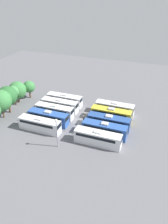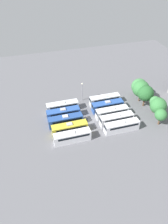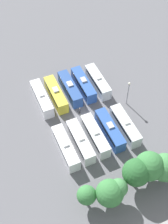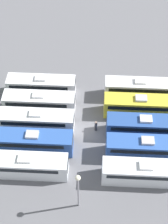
% 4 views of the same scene
% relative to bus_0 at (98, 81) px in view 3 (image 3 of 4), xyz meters
% --- Properties ---
extents(ground_plane, '(111.06, 111.06, 0.00)m').
position_rel_bus_0_xyz_m(ground_plane, '(7.13, 6.99, -1.68)').
color(ground_plane, slate).
extents(bus_0, '(2.47, 10.23, 3.42)m').
position_rel_bus_0_xyz_m(bus_0, '(0.00, 0.00, 0.00)').
color(bus_0, silver).
rests_on(bus_0, ground_plane).
extents(bus_1, '(2.47, 10.23, 3.42)m').
position_rel_bus_0_xyz_m(bus_1, '(3.57, -0.48, 0.00)').
color(bus_1, '#2D56A8').
rests_on(bus_1, ground_plane).
extents(bus_2, '(2.47, 10.23, 3.42)m').
position_rel_bus_0_xyz_m(bus_2, '(7.04, -0.52, 0.00)').
color(bus_2, '#284C93').
rests_on(bus_2, ground_plane).
extents(bus_3, '(2.47, 10.23, 3.42)m').
position_rel_bus_0_xyz_m(bus_3, '(10.73, -0.14, 0.00)').
color(bus_3, gold).
rests_on(bus_3, ground_plane).
extents(bus_4, '(2.47, 10.23, 3.42)m').
position_rel_bus_0_xyz_m(bus_4, '(14.17, -0.25, 0.00)').
color(bus_4, white).
rests_on(bus_4, ground_plane).
extents(bus_5, '(2.47, 10.23, 3.42)m').
position_rel_bus_0_xyz_m(bus_5, '(0.23, 14.37, 0.00)').
color(bus_5, silver).
rests_on(bus_5, ground_plane).
extents(bus_6, '(2.47, 10.23, 3.42)m').
position_rel_bus_0_xyz_m(bus_6, '(3.76, 14.04, 0.00)').
color(bus_6, '#2D56A8').
rests_on(bus_6, ground_plane).
extents(bus_7, '(2.47, 10.23, 3.42)m').
position_rel_bus_0_xyz_m(bus_7, '(7.25, 14.16, 0.00)').
color(bus_7, silver).
rests_on(bus_7, ground_plane).
extents(bus_8, '(2.47, 10.23, 3.42)m').
position_rel_bus_0_xyz_m(bus_8, '(10.65, 14.27, 0.00)').
color(bus_8, silver).
rests_on(bus_8, ground_plane).
extents(bus_9, '(2.47, 10.23, 3.42)m').
position_rel_bus_0_xyz_m(bus_9, '(14.05, 14.44, 0.00)').
color(bus_9, white).
rests_on(bus_9, ground_plane).
extents(worker_person, '(0.36, 0.36, 1.83)m').
position_rel_bus_0_xyz_m(worker_person, '(7.36, 6.00, -0.83)').
color(worker_person, '#333338').
rests_on(worker_person, ground_plane).
extents(light_pole, '(0.60, 0.60, 6.90)m').
position_rel_bus_0_xyz_m(light_pole, '(-3.83, 7.69, 3.08)').
color(light_pole, gray).
rests_on(light_pole, ground_plane).
extents(tree_0, '(5.43, 5.43, 6.70)m').
position_rel_bus_0_xyz_m(tree_0, '(-0.83, 27.31, 2.30)').
color(tree_0, brown).
rests_on(tree_0, ground_plane).
extents(tree_1, '(5.58, 5.58, 7.71)m').
position_rel_bus_0_xyz_m(tree_1, '(2.04, 26.31, 3.23)').
color(tree_1, brown).
rests_on(tree_1, ground_plane).
extents(tree_2, '(5.21, 5.21, 7.55)m').
position_rel_bus_0_xyz_m(tree_2, '(4.90, 26.49, 3.23)').
color(tree_2, brown).
rests_on(tree_2, ground_plane).
extents(tree_3, '(3.41, 3.41, 5.97)m').
position_rel_bus_0_xyz_m(tree_3, '(9.03, 27.61, 2.56)').
color(tree_3, brown).
rests_on(tree_3, ground_plane).
extents(tree_4, '(5.09, 5.09, 6.44)m').
position_rel_bus_0_xyz_m(tree_4, '(10.81, 27.73, 2.20)').
color(tree_4, brown).
rests_on(tree_4, ground_plane).
extents(tree_5, '(3.58, 3.58, 5.43)m').
position_rel_bus_0_xyz_m(tree_5, '(14.64, 26.34, 1.92)').
color(tree_5, brown).
rests_on(tree_5, ground_plane).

